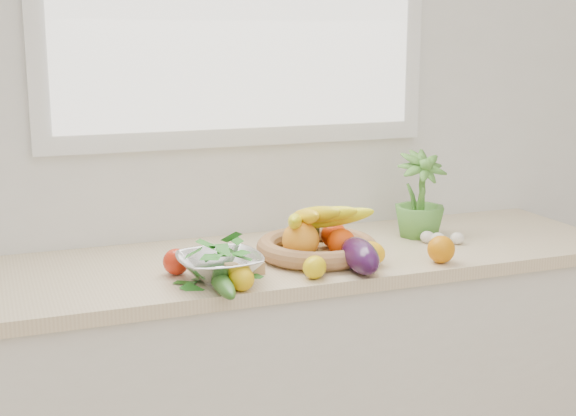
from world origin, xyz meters
name	(u,v)px	position (x,y,z in m)	size (l,w,h in m)	color
back_wall	(238,99)	(0.00, 2.25, 1.35)	(4.50, 0.02, 2.70)	white
counter_cabinet	(271,400)	(0.00, 1.95, 0.43)	(2.20, 0.58, 0.86)	silver
countertop	(270,263)	(0.00, 1.95, 0.88)	(2.24, 0.62, 0.04)	beige
orange_loose	(441,249)	(0.45, 1.71, 0.94)	(0.08, 0.08, 0.08)	orange
lemon_a	(241,278)	(-0.18, 1.67, 0.93)	(0.07, 0.08, 0.07)	yellow
lemon_b	(315,267)	(0.04, 1.70, 0.93)	(0.06, 0.08, 0.06)	yellow
lemon_c	(371,253)	(0.24, 1.76, 0.93)	(0.07, 0.09, 0.07)	#FAAE0D
apple	(176,262)	(-0.31, 1.87, 0.94)	(0.07, 0.07, 0.07)	red
ginger	(245,269)	(-0.13, 1.80, 0.92)	(0.11, 0.04, 0.03)	tan
garlic_a	(457,238)	(0.61, 1.87, 0.92)	(0.05, 0.05, 0.04)	silver
garlic_b	(427,237)	(0.53, 1.92, 0.92)	(0.05, 0.05, 0.04)	beige
garlic_c	(438,239)	(0.54, 1.89, 0.92)	(0.05, 0.05, 0.04)	white
eggplant	(360,256)	(0.18, 1.71, 0.95)	(0.09, 0.23, 0.09)	#300F39
cucumber	(221,282)	(-0.23, 1.68, 0.92)	(0.05, 0.26, 0.05)	#1B5017
radish	(233,282)	(-0.19, 1.70, 0.92)	(0.03, 0.03, 0.03)	red
potted_herb	(420,197)	(0.54, 2.01, 1.03)	(0.17, 0.17, 0.30)	#4D8D33
fruit_basket	(316,240)	(0.13, 1.89, 0.95)	(0.44, 0.44, 0.19)	tan
colander_with_spinach	(220,260)	(-0.21, 1.76, 0.96)	(0.23, 0.23, 0.12)	silver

